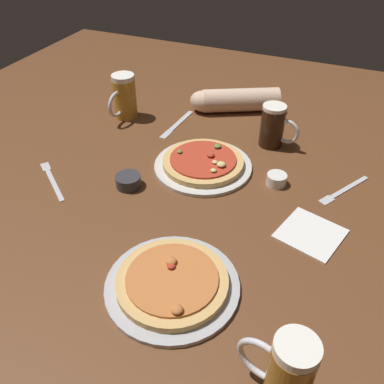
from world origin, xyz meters
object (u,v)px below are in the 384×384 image
at_px(diner_arm, 232,100).
at_px(beer_mug_dark, 124,97).
at_px(pizza_plate_far, 203,163).
at_px(ramekin_sauce, 128,181).
at_px(pizza_plate_near, 172,283).
at_px(beer_mug_pale, 274,126).
at_px(napkin_folded, 311,233).
at_px(ramekin_butter, 277,179).
at_px(beer_mug_amber, 287,373).
at_px(fork_spare, 52,180).
at_px(fork_left, 344,190).
at_px(knife_right, 177,124).

bearing_deg(diner_arm, beer_mug_dark, -149.92).
distance_m(pizza_plate_far, beer_mug_dark, 0.45).
bearing_deg(ramekin_sauce, pizza_plate_far, 46.07).
xyz_separation_m(pizza_plate_near, beer_mug_pale, (0.05, 0.68, 0.06)).
bearing_deg(napkin_folded, ramekin_butter, 127.49).
relative_size(beer_mug_amber, napkin_folded, 1.17).
bearing_deg(beer_mug_amber, fork_spare, 154.74).
xyz_separation_m(pizza_plate_near, diner_arm, (-0.15, 0.87, 0.03)).
distance_m(pizza_plate_near, pizza_plate_far, 0.48).
bearing_deg(beer_mug_amber, napkin_folded, 93.25).
xyz_separation_m(napkin_folded, fork_left, (0.06, 0.22, -0.00)).
height_order(ramekin_sauce, diner_arm, diner_arm).
xyz_separation_m(beer_mug_pale, ramekin_butter, (0.07, -0.21, -0.05)).
height_order(pizza_plate_far, beer_mug_amber, beer_mug_amber).
distance_m(beer_mug_amber, beer_mug_pale, 0.86).
xyz_separation_m(beer_mug_amber, napkin_folded, (-0.03, 0.44, -0.08)).
distance_m(beer_mug_pale, napkin_folded, 0.44).
bearing_deg(napkin_folded, beer_mug_amber, -86.75).
relative_size(pizza_plate_far, diner_arm, 0.93).
height_order(napkin_folded, knife_right, napkin_folded).
bearing_deg(pizza_plate_far, beer_mug_pale, 52.99).
xyz_separation_m(beer_mug_pale, knife_right, (-0.35, 0.00, -0.07)).
height_order(beer_mug_pale, ramekin_butter, beer_mug_pale).
distance_m(knife_right, fork_spare, 0.50).
bearing_deg(fork_left, beer_mug_pale, 147.36).
relative_size(beer_mug_amber, knife_right, 0.78).
distance_m(pizza_plate_near, ramekin_sauce, 0.40).
height_order(beer_mug_dark, fork_spare, beer_mug_dark).
relative_size(beer_mug_dark, ramekin_butter, 2.78).
bearing_deg(pizza_plate_far, ramekin_sauce, -133.93).
distance_m(beer_mug_pale, diner_arm, 0.28).
xyz_separation_m(beer_mug_dark, beer_mug_amber, (0.79, -0.81, 0.00)).
xyz_separation_m(beer_mug_pale, napkin_folded, (0.20, -0.39, -0.07)).
bearing_deg(knife_right, napkin_folded, -34.93).
relative_size(ramekin_sauce, fork_spare, 0.41).
relative_size(pizza_plate_near, beer_mug_pale, 2.10).
height_order(beer_mug_dark, beer_mug_amber, beer_mug_amber).
height_order(pizza_plate_near, napkin_folded, pizza_plate_near).
height_order(ramekin_sauce, fork_spare, ramekin_sauce).
distance_m(fork_spare, diner_arm, 0.74).
distance_m(knife_right, diner_arm, 0.24).
bearing_deg(pizza_plate_near, napkin_folded, 49.06).
distance_m(beer_mug_dark, ramekin_sauce, 0.44).
relative_size(pizza_plate_near, beer_mug_dark, 1.85).
relative_size(fork_left, diner_arm, 0.57).
bearing_deg(beer_mug_amber, ramekin_butter, 104.48).
height_order(napkin_folded, diner_arm, diner_arm).
bearing_deg(ramekin_sauce, diner_arm, 77.49).
xyz_separation_m(pizza_plate_far, ramekin_sauce, (-0.17, -0.17, 0.00)).
bearing_deg(diner_arm, pizza_plate_near, -80.14).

